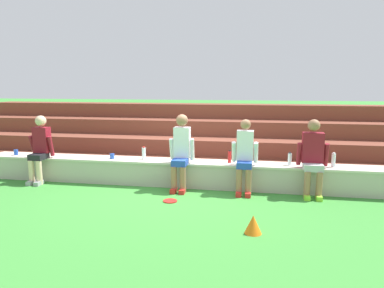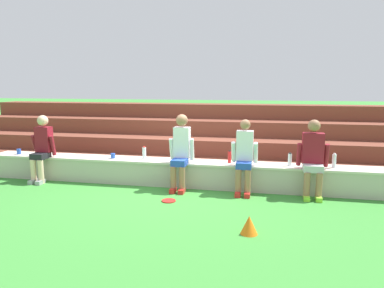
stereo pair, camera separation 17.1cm
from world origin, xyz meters
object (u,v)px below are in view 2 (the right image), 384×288
(water_bottle_near_right, at_px, (334,161))
(water_bottle_near_left, at_px, (229,157))
(water_bottle_mid_right, at_px, (144,153))
(frisbee, at_px, (169,201))
(person_left_of_center, at_px, (181,150))
(person_center, at_px, (244,155))
(water_bottle_center_gap, at_px, (290,160))
(person_far_left, at_px, (42,147))
(sports_cone, at_px, (249,225))
(person_right_of_center, at_px, (313,156))
(plastic_cup_left_end, at_px, (19,152))
(plastic_cup_right_end, at_px, (113,156))

(water_bottle_near_right, distance_m, water_bottle_near_left, 1.90)
(water_bottle_mid_right, distance_m, frisbee, 1.46)
(person_left_of_center, height_order, person_center, person_left_of_center)
(water_bottle_near_right, xyz_separation_m, water_bottle_center_gap, (-0.78, 0.00, -0.01))
(person_far_left, height_order, sports_cone, person_far_left)
(person_left_of_center, xyz_separation_m, sports_cone, (1.40, -1.89, -0.63))
(person_right_of_center, bearing_deg, water_bottle_near_right, 30.78)
(water_bottle_near_left, height_order, plastic_cup_left_end, water_bottle_near_left)
(person_center, xyz_separation_m, plastic_cup_left_end, (-4.87, 0.22, -0.16))
(water_bottle_mid_right, bearing_deg, person_left_of_center, -17.96)
(person_center, xyz_separation_m, water_bottle_center_gap, (0.83, 0.26, -0.10))
(plastic_cup_right_end, distance_m, frisbee, 1.84)
(water_bottle_mid_right, bearing_deg, water_bottle_near_right, -0.40)
(person_far_left, relative_size, person_left_of_center, 0.95)
(water_bottle_near_right, height_order, water_bottle_near_left, water_bottle_near_right)
(person_center, relative_size, person_right_of_center, 0.99)
(person_center, height_order, water_bottle_mid_right, person_center)
(water_bottle_mid_right, height_order, plastic_cup_right_end, water_bottle_mid_right)
(person_left_of_center, distance_m, water_bottle_near_left, 0.95)
(person_right_of_center, distance_m, water_bottle_near_left, 1.53)
(water_bottle_mid_right, xyz_separation_m, plastic_cup_right_end, (-0.65, -0.07, -0.07))
(person_center, relative_size, plastic_cup_left_end, 12.02)
(person_right_of_center, xyz_separation_m, water_bottle_mid_right, (-3.23, 0.26, -0.12))
(plastic_cup_left_end, distance_m, sports_cone, 5.50)
(water_bottle_near_right, distance_m, water_bottle_center_gap, 0.78)
(water_bottle_near_left, distance_m, water_bottle_center_gap, 1.13)
(person_left_of_center, relative_size, plastic_cup_left_end, 12.64)
(sports_cone, bearing_deg, water_bottle_center_gap, 73.62)
(person_center, height_order, water_bottle_near_left, person_center)
(water_bottle_near_left, bearing_deg, person_right_of_center, -9.19)
(water_bottle_center_gap, xyz_separation_m, water_bottle_mid_right, (-2.86, 0.02, 0.01))
(person_right_of_center, distance_m, sports_cone, 2.23)
(person_far_left, bearing_deg, person_right_of_center, 0.30)
(frisbee, relative_size, sports_cone, 0.95)
(water_bottle_near_left, height_order, water_bottle_center_gap, same)
(plastic_cup_left_end, bearing_deg, water_bottle_near_right, 0.36)
(person_far_left, xyz_separation_m, water_bottle_near_right, (5.75, 0.27, -0.10))
(person_left_of_center, xyz_separation_m, frisbee, (-0.03, -0.79, -0.75))
(water_bottle_center_gap, bearing_deg, water_bottle_mid_right, 179.52)
(sports_cone, bearing_deg, plastic_cup_left_end, 157.55)
(person_left_of_center, relative_size, sports_cone, 5.64)
(person_left_of_center, relative_size, water_bottle_center_gap, 5.79)
(water_bottle_near_right, height_order, water_bottle_center_gap, water_bottle_near_right)
(person_left_of_center, xyz_separation_m, plastic_cup_left_end, (-3.67, 0.20, -0.21))
(person_left_of_center, xyz_separation_m, person_center, (1.20, -0.02, -0.05))
(water_bottle_near_left, bearing_deg, person_left_of_center, -164.64)
(person_center, bearing_deg, plastic_cup_left_end, 177.39)
(plastic_cup_left_end, height_order, plastic_cup_right_end, plastic_cup_left_end)
(plastic_cup_right_end, relative_size, sports_cone, 0.40)
(sports_cone, bearing_deg, person_right_of_center, 62.09)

